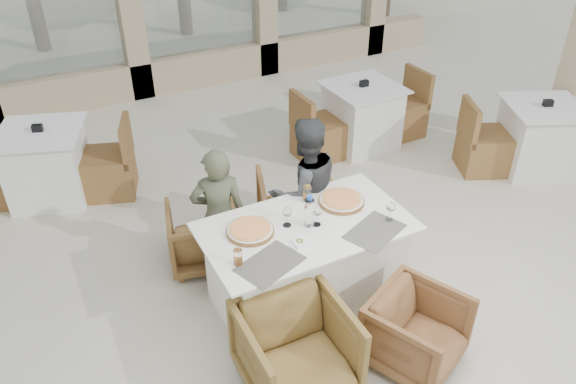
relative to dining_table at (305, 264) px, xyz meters
name	(u,v)px	position (x,y,z in m)	size (l,w,h in m)	color
ground	(298,304)	(-0.08, -0.02, -0.39)	(80.00, 80.00, 0.00)	beige
perimeter_wall_far	(134,41)	(-0.08, 4.78, 0.42)	(10.00, 0.34, 1.60)	tan
dining_table	(305,264)	(0.00, 0.00, 0.00)	(1.60, 0.90, 0.77)	white
placemat_near_left	(270,264)	(-0.44, -0.28, 0.39)	(0.45, 0.30, 0.00)	#5A564D
placemat_near_right	(375,231)	(0.42, -0.30, 0.39)	(0.45, 0.30, 0.00)	#625E54
pizza_left	(250,230)	(-0.41, 0.11, 0.41)	(0.36, 0.36, 0.05)	#F75A21
pizza_right	(341,200)	(0.40, 0.14, 0.41)	(0.37, 0.37, 0.05)	#DE541E
water_bottle	(309,210)	(0.02, 0.00, 0.52)	(0.08, 0.08, 0.27)	silver
wine_glass_centre	(287,216)	(-0.13, 0.07, 0.48)	(0.08, 0.08, 0.18)	white
wine_glass_near	(317,215)	(0.08, -0.03, 0.48)	(0.08, 0.08, 0.18)	silver
wine_glass_corner	(391,211)	(0.60, -0.24, 0.48)	(0.08, 0.08, 0.18)	silver
beer_glass_left	(238,257)	(-0.63, -0.17, 0.45)	(0.06, 0.06, 0.12)	orange
beer_glass_right	(307,194)	(0.17, 0.29, 0.45)	(0.07, 0.07, 0.14)	orange
olive_dish	(300,242)	(-0.15, -0.18, 0.41)	(0.11, 0.11, 0.04)	white
armchair_far_left	(203,235)	(-0.55, 0.86, -0.10)	(0.60, 0.62, 0.56)	brown
armchair_far_right	(295,206)	(0.36, 0.85, -0.07)	(0.67, 0.69, 0.63)	#956336
armchair_near_left	(296,350)	(-0.45, -0.70, -0.05)	(0.71, 0.73, 0.67)	brown
armchair_near_right	(416,332)	(0.40, -0.91, -0.10)	(0.61, 0.63, 0.58)	brown
diner_left	(219,216)	(-0.48, 0.62, 0.24)	(0.45, 0.30, 1.24)	#4B4F39
diner_right	(305,191)	(0.29, 0.55, 0.29)	(0.66, 0.51, 1.35)	#3C3F41
bg_table_a	(47,165)	(-1.61, 2.59, 0.00)	(1.64, 0.82, 0.77)	white
bg_table_b	(361,116)	(1.90, 2.05, 0.00)	(1.64, 0.82, 0.77)	silver
bg_table_c	(538,138)	(3.36, 0.68, 0.00)	(1.64, 0.82, 0.77)	silver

